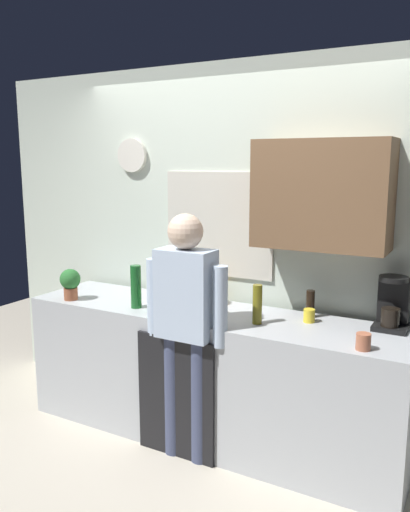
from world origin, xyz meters
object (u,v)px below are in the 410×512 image
coffee_maker (393,305)px  dish_soap (151,299)px  bottle_green_wine (136,287)px  cup_blue_mug (204,305)px  potted_plant (70,282)px  cup_yellow_cup (309,316)px  mixing_bowl (210,298)px  bottle_dark_sauce (310,304)px  bottle_olive_oil (257,304)px  cup_terracotta_mug (363,342)px  person_at_sink (186,317)px

coffee_maker → dish_soap: coffee_maker is taller
bottle_green_wine → coffee_maker: bearing=13.2°
bottle_green_wine → cup_blue_mug: size_ratio=3.00×
coffee_maker → potted_plant: coffee_maker is taller
cup_blue_mug → bottle_green_wine: bearing=-163.6°
cup_yellow_cup → mixing_bowl: 0.77m
bottle_green_wine → cup_blue_mug: bottle_green_wine is taller
bottle_green_wine → cup_blue_mug: bearing=16.4°
coffee_maker → potted_plant: 2.23m
bottle_dark_sauce → dish_soap: bearing=-159.9°
bottle_green_wine → bottle_olive_oil: bottle_green_wine is taller
cup_yellow_cup → potted_plant: bearing=-169.4°
bottle_green_wine → cup_yellow_cup: bottle_green_wine is taller
cup_terracotta_mug → person_at_sink: person_at_sink is taller
mixing_bowl → bottle_dark_sauce: bearing=1.3°
cup_terracotta_mug → cup_blue_mug: (-1.10, 0.21, 0.00)m
bottle_dark_sauce → cup_yellow_cup: (0.03, -0.10, -0.05)m
bottle_green_wine → cup_blue_mug: (0.46, 0.14, -0.10)m
bottle_dark_sauce → potted_plant: 1.73m
bottle_olive_oil → cup_yellow_cup: 0.34m
cup_blue_mug → potted_plant: 1.03m
cup_terracotta_mug → coffee_maker: bearing=81.0°
bottle_green_wine → cup_terracotta_mug: (1.56, -0.07, -0.10)m
bottle_green_wine → person_at_sink: (0.49, -0.15, -0.11)m
coffee_maker → cup_blue_mug: coffee_maker is taller
bottle_dark_sauce → bottle_olive_oil: bottle_olive_oil is taller
bottle_dark_sauce → mixing_bowl: bottle_dark_sauce is taller
potted_plant → dish_soap: potted_plant is taller
cup_yellow_cup → potted_plant: 1.74m
coffee_maker → cup_blue_mug: (-1.17, -0.25, -0.10)m
coffee_maker → dish_soap: size_ratio=1.83×
cup_yellow_cup → person_at_sink: 0.78m
mixing_bowl → coffee_maker: bearing=1.7°
bottle_olive_oil → mixing_bowl: bearing=150.6°
coffee_maker → bottle_dark_sauce: bearing=-177.7°
cup_terracotta_mug → dish_soap: bearing=177.1°
mixing_bowl → person_at_sink: bearing=-78.7°
mixing_bowl → bottle_olive_oil: bearing=-29.4°
cup_yellow_cup → cup_terracotta_mug: bearing=-39.5°
bottle_green_wine → cup_terracotta_mug: bearing=-2.7°
cup_blue_mug → person_at_sink: person_at_sink is taller
cup_terracotta_mug → bottle_dark_sauce: bearing=134.7°
bottle_green_wine → bottle_dark_sauce: (1.13, 0.36, -0.06)m
coffee_maker → cup_terracotta_mug: 0.47m
dish_soap → person_at_sink: bearing=-22.1°
cup_terracotta_mug → cup_yellow_cup: size_ratio=1.08×
bottle_green_wine → bottle_olive_oil: 0.88m
coffee_maker → potted_plant: size_ratio=1.43×
person_at_sink → mixing_bowl: bearing=114.6°
coffee_maker → bottle_olive_oil: (-0.76, -0.31, -0.02)m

